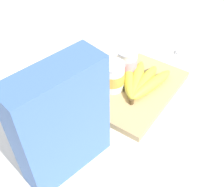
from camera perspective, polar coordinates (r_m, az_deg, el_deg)
name	(u,v)px	position (r m, az deg, el deg)	size (l,w,h in m)	color
ground_plane	(131,90)	(0.88, 3.94, 0.65)	(2.40, 2.40, 0.00)	silver
cutting_board	(131,88)	(0.88, 3.97, 1.14)	(0.32, 0.24, 0.02)	tan
cereal_box	(62,123)	(0.61, -10.21, -5.92)	(0.21, 0.08, 0.29)	#4770B7
yogurt_cup_front	(113,76)	(0.83, 0.18, 3.53)	(0.07, 0.07, 0.09)	white
yogurt_cup_back	(127,62)	(0.89, 3.12, 6.34)	(0.07, 0.07, 0.09)	white
banana_bunch	(141,82)	(0.86, 5.89, 2.37)	(0.19, 0.16, 0.04)	#D9D343
spoon	(174,54)	(1.05, 12.46, 7.83)	(0.13, 0.06, 0.01)	silver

